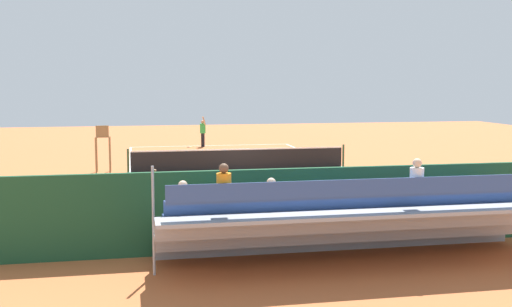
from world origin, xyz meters
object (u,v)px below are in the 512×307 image
at_px(umpire_chair, 103,144).
at_px(tennis_net, 239,159).
at_px(bleacher_stand, 344,221).
at_px(tennis_ball_near, 223,152).
at_px(tennis_player, 203,131).
at_px(line_judge, 150,206).
at_px(courtside_bench, 400,215).
at_px(equipment_bag, 333,233).
at_px(tennis_racket, 190,147).

bearing_deg(umpire_chair, tennis_net, 178.36).
distance_m(tennis_net, umpire_chair, 6.26).
height_order(bleacher_stand, umpire_chair, bleacher_stand).
relative_size(umpire_chair, tennis_ball_near, 32.42).
xyz_separation_m(tennis_player, line_judge, (3.96, 23.56, 0.00)).
relative_size(courtside_bench, equipment_bag, 2.00).
distance_m(courtside_bench, tennis_ball_near, 20.11).
bearing_deg(bleacher_stand, tennis_net, -90.79).
bearing_deg(bleacher_stand, tennis_ball_near, -91.08).
bearing_deg(equipment_bag, courtside_bench, -176.17).
height_order(bleacher_stand, courtside_bench, bleacher_stand).
relative_size(bleacher_stand, tennis_ball_near, 137.27).
xyz_separation_m(umpire_chair, equipment_bag, (-6.37, 13.58, -1.13)).
height_order(bleacher_stand, tennis_ball_near, bleacher_stand).
bearing_deg(bleacher_stand, tennis_racket, -87.49).
relative_size(tennis_net, tennis_racket, 18.28).
bearing_deg(tennis_racket, umpire_chair, 64.45).
height_order(tennis_net, tennis_racket, tennis_net).
bearing_deg(line_judge, tennis_racket, -97.66).
bearing_deg(tennis_ball_near, tennis_racket, -66.84).
bearing_deg(line_judge, tennis_player, -99.54).
relative_size(umpire_chair, tennis_player, 1.11).
bearing_deg(courtside_bench, equipment_bag, 3.83).
relative_size(bleacher_stand, tennis_player, 4.70).
distance_m(umpire_chair, tennis_ball_near, 9.26).
xyz_separation_m(tennis_net, tennis_racket, (1.34, -10.35, -0.49)).
bearing_deg(tennis_net, tennis_racket, -82.63).
bearing_deg(tennis_racket, bleacher_stand, 92.51).
bearing_deg(tennis_racket, tennis_net, 97.37).
distance_m(bleacher_stand, tennis_racket, 25.71).
bearing_deg(tennis_player, equipment_bag, 91.70).
xyz_separation_m(tennis_net, equipment_bag, (-0.17, 13.40, -0.32)).
xyz_separation_m(tennis_racket, line_judge, (3.15, 23.46, 1.00)).
bearing_deg(courtside_bench, tennis_net, -81.05).
bearing_deg(line_judge, tennis_ball_near, -103.31).
height_order(tennis_net, bleacher_stand, bleacher_stand).
bearing_deg(bleacher_stand, line_judge, -27.30).
distance_m(umpire_chair, line_judge, 13.40).
bearing_deg(line_judge, umpire_chair, -82.68).
xyz_separation_m(bleacher_stand, tennis_ball_near, (-0.42, -22.07, -0.91)).
bearing_deg(bleacher_stand, courtside_bench, -138.28).
bearing_deg(tennis_net, umpire_chair, -1.64).
bearing_deg(tennis_net, line_judge, 71.09).
bearing_deg(tennis_ball_near, bleacher_stand, 88.92).
height_order(courtside_bench, tennis_racket, courtside_bench).
distance_m(tennis_net, tennis_ball_near, 6.76).
height_order(tennis_net, courtside_bench, tennis_net).
relative_size(equipment_bag, line_judge, 0.47).
bearing_deg(tennis_player, courtside_bench, 96.31).
bearing_deg(tennis_net, tennis_player, -87.07).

